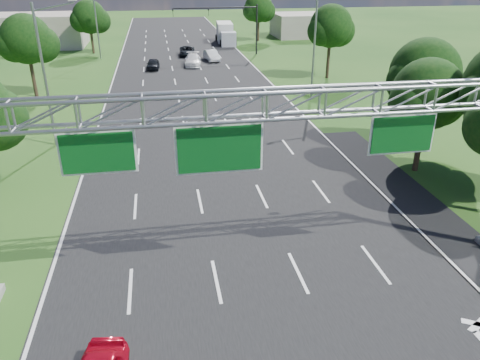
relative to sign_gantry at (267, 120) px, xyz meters
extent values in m
plane|color=#1E4916|center=(-0.33, 18.00, -6.89)|extent=(220.00, 220.00, 0.00)
cube|color=black|center=(-0.33, 18.00, -6.89)|extent=(18.00, 180.00, 0.02)
cube|color=black|center=(9.87, 2.00, -6.89)|extent=(3.00, 30.00, 0.02)
cube|color=white|center=(-6.33, -0.02, -0.89)|extent=(2.80, 0.05, 1.70)
cube|color=#094F19|center=(-6.33, -0.08, -0.89)|extent=(2.62, 0.05, 1.52)
cube|color=white|center=(-1.83, -0.02, -1.04)|extent=(3.40, 0.05, 2.00)
cube|color=#094F19|center=(-1.83, -0.08, -1.04)|extent=(3.22, 0.05, 1.82)
cube|color=white|center=(5.67, -0.02, -0.89)|extent=(2.80, 0.05, 1.70)
cube|color=#094F19|center=(5.67, -0.08, -0.89)|extent=(2.62, 0.05, 1.52)
cylinder|color=black|center=(10.67, 53.00, -3.39)|extent=(0.24, 0.24, 7.00)
cylinder|color=black|center=(4.67, 53.00, -0.29)|extent=(12.00, 0.18, 0.18)
imported|color=black|center=(-1.33, 53.00, -0.84)|extent=(0.18, 0.22, 1.10)
imported|color=black|center=(3.67, 53.00, -0.84)|extent=(0.18, 0.22, 1.10)
imported|color=black|center=(8.67, 53.00, -0.84)|extent=(0.18, 0.22, 1.10)
cylinder|color=gray|center=(-11.83, 18.00, -1.89)|extent=(0.20, 0.20, 10.00)
cylinder|color=gray|center=(-10.53, 18.00, 2.81)|extent=(2.78, 0.12, 0.60)
cube|color=beige|center=(-9.23, 18.00, 3.21)|extent=(0.55, 0.22, 0.12)
cylinder|color=gray|center=(-11.83, 53.00, -1.89)|extent=(0.20, 0.20, 10.00)
cylinder|color=gray|center=(11.17, 28.00, -1.89)|extent=(0.20, 0.20, 10.00)
cylinder|color=#2D2116|center=(12.17, 9.00, -5.24)|extent=(0.36, 0.36, 3.30)
sphere|color=black|center=(12.17, 9.00, -1.83)|extent=(4.40, 4.40, 4.40)
sphere|color=black|center=(13.27, 9.40, -2.38)|extent=(3.30, 3.30, 3.30)
sphere|color=black|center=(11.18, 8.70, -2.27)|extent=(3.08, 3.08, 3.08)
cylinder|color=#2D2116|center=(14.17, 13.00, -5.13)|extent=(0.36, 0.36, 3.52)
sphere|color=black|center=(14.17, 13.00, -1.45)|extent=(4.80, 4.80, 4.80)
sphere|color=black|center=(15.37, 13.40, -2.05)|extent=(3.60, 3.60, 3.60)
sphere|color=black|center=(13.09, 12.70, -1.93)|extent=(3.36, 3.36, 3.36)
cylinder|color=#2D2116|center=(-16.33, 33.00, -5.02)|extent=(0.36, 0.36, 3.74)
sphere|color=black|center=(-16.33, 33.00, -1.23)|extent=(4.80, 4.80, 4.80)
sphere|color=black|center=(-15.13, 33.40, -1.83)|extent=(3.60, 3.60, 3.60)
sphere|color=black|center=(-17.41, 32.70, -1.71)|extent=(3.36, 3.36, 3.36)
cylinder|color=#2D2116|center=(-13.33, 58.00, -5.24)|extent=(0.36, 0.36, 3.30)
sphere|color=black|center=(-13.33, 58.00, -1.67)|extent=(4.80, 4.80, 4.80)
sphere|color=black|center=(-12.13, 58.40, -2.27)|extent=(3.60, 3.60, 3.60)
sphere|color=black|center=(-14.41, 57.70, -2.15)|extent=(3.36, 3.36, 3.36)
cylinder|color=#2D2116|center=(15.67, 36.00, -4.91)|extent=(0.36, 0.36, 3.96)
sphere|color=black|center=(15.67, 36.00, -1.01)|extent=(4.80, 4.80, 4.80)
sphere|color=black|center=(16.87, 36.40, -1.61)|extent=(3.60, 3.60, 3.60)
sphere|color=black|center=(14.59, 35.70, -1.49)|extent=(3.36, 3.36, 3.36)
cylinder|color=#2D2116|center=(13.67, 66.00, -5.13)|extent=(0.36, 0.36, 3.52)
sphere|color=black|center=(13.67, 66.00, -1.45)|extent=(4.80, 4.80, 4.80)
sphere|color=black|center=(14.87, 66.40, -2.05)|extent=(3.60, 3.60, 3.60)
sphere|color=black|center=(12.59, 65.70, -1.93)|extent=(3.36, 3.36, 3.36)
cube|color=#9F9385|center=(-22.33, 66.00, -4.39)|extent=(14.00, 10.00, 5.00)
cube|color=#9F9385|center=(23.67, 70.00, -4.89)|extent=(12.00, 9.00, 4.00)
imported|color=white|center=(0.67, 46.10, -6.17)|extent=(2.47, 5.14, 1.44)
imported|color=black|center=(0.43, 53.41, -6.23)|extent=(2.45, 4.86, 1.32)
imported|color=black|center=(-4.55, 44.49, -6.25)|extent=(1.81, 3.86, 1.28)
imported|color=silver|center=(3.51, 49.11, -6.19)|extent=(2.03, 4.42, 1.40)
cube|color=silver|center=(7.67, 65.25, -5.19)|extent=(2.92, 6.36, 3.10)
cube|color=silver|center=(7.67, 60.91, -5.76)|extent=(2.53, 2.44, 2.27)
cylinder|color=black|center=(6.53, 61.12, -6.38)|extent=(0.36, 1.03, 1.03)
cylinder|color=black|center=(8.81, 61.12, -6.38)|extent=(0.36, 1.03, 1.03)
cylinder|color=black|center=(6.53, 67.31, -6.38)|extent=(0.36, 1.03, 1.03)
cylinder|color=black|center=(8.81, 67.31, -6.38)|extent=(0.36, 1.03, 1.03)
camera|label=1|loc=(-3.92, -16.66, 5.41)|focal=35.00mm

